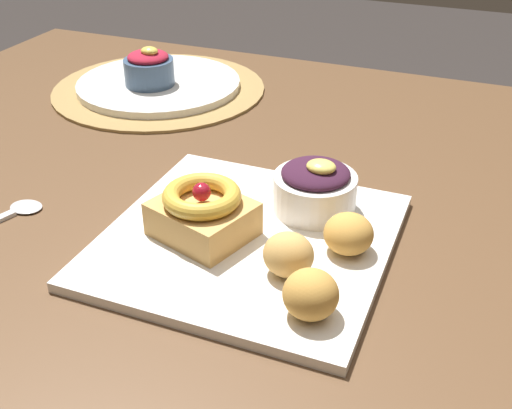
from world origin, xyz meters
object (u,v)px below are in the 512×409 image
(cake_slice, at_px, (203,212))
(back_plate, at_px, (159,84))
(back_ramekin, at_px, (149,68))
(spoon, at_px, (6,216))
(front_plate, at_px, (249,240))
(berry_ramekin, at_px, (315,188))
(fritter_middle, at_px, (288,255))
(fritter_front, at_px, (349,234))
(fritter_back, at_px, (311,294))

(cake_slice, distance_m, back_plate, 0.47)
(back_ramekin, relative_size, spoon, 0.67)
(front_plate, height_order, berry_ramekin, berry_ramekin)
(front_plate, xyz_separation_m, fritter_middle, (0.06, -0.05, 0.03))
(front_plate, distance_m, fritter_front, 0.11)
(fritter_back, xyz_separation_m, spoon, (-0.38, 0.04, -0.03))
(cake_slice, relative_size, back_plate, 0.43)
(fritter_front, distance_m, back_ramekin, 0.55)
(berry_ramekin, xyz_separation_m, spoon, (-0.33, -0.13, -0.04))
(berry_ramekin, height_order, fritter_middle, berry_ramekin)
(fritter_back, bearing_deg, berry_ramekin, 106.25)
(back_plate, bearing_deg, fritter_back, -48.11)
(back_ramekin, bearing_deg, cake_slice, -52.85)
(front_plate, distance_m, fritter_back, 0.14)
(fritter_middle, bearing_deg, cake_slice, 163.42)
(back_plate, relative_size, spoon, 2.25)
(berry_ramekin, distance_m, spoon, 0.36)
(cake_slice, xyz_separation_m, fritter_middle, (0.11, -0.03, -0.01))
(cake_slice, xyz_separation_m, back_ramekin, (-0.28, 0.37, 0.01))
(berry_ramekin, relative_size, fritter_middle, 1.88)
(back_plate, bearing_deg, back_ramekin, -101.20)
(cake_slice, distance_m, berry_ramekin, 0.13)
(fritter_front, height_order, back_plate, fritter_front)
(fritter_middle, bearing_deg, front_plate, 142.10)
(spoon, bearing_deg, back_plate, 23.07)
(fritter_front, height_order, fritter_middle, fritter_middle)
(fritter_middle, distance_m, back_plate, 0.57)
(fritter_back, xyz_separation_m, back_ramekin, (-0.42, 0.45, 0.01))
(fritter_front, height_order, spoon, fritter_front)
(front_plate, height_order, back_ramekin, back_ramekin)
(cake_slice, bearing_deg, berry_ramekin, 44.26)
(berry_ramekin, distance_m, fritter_front, 0.09)
(berry_ramekin, relative_size, back_plate, 0.34)
(back_plate, xyz_separation_m, spoon, (0.04, -0.43, -0.01))
(berry_ramekin, distance_m, fritter_back, 0.18)
(cake_slice, xyz_separation_m, fritter_back, (0.15, -0.08, -0.00))
(berry_ramekin, height_order, back_plate, berry_ramekin)
(spoon, bearing_deg, fritter_front, -61.84)
(fritter_front, relative_size, spoon, 0.43)
(back_ramekin, bearing_deg, fritter_front, -38.15)
(back_plate, bearing_deg, fritter_front, -40.07)
(fritter_middle, bearing_deg, fritter_back, -52.35)
(back_plate, distance_m, back_ramekin, 0.04)
(spoon, bearing_deg, fritter_middle, -70.39)
(berry_ramekin, relative_size, back_ramekin, 1.15)
(fritter_front, bearing_deg, cake_slice, -169.78)
(berry_ramekin, xyz_separation_m, back_plate, (-0.37, 0.29, -0.03))
(fritter_middle, height_order, fritter_back, fritter_back)
(front_plate, bearing_deg, fritter_middle, -37.90)
(fritter_middle, height_order, back_plate, fritter_middle)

